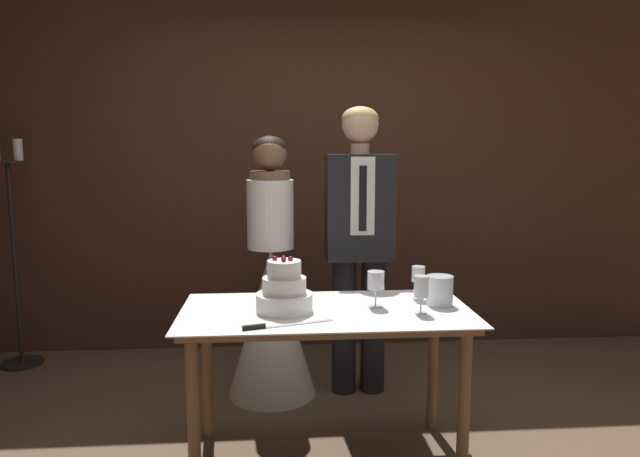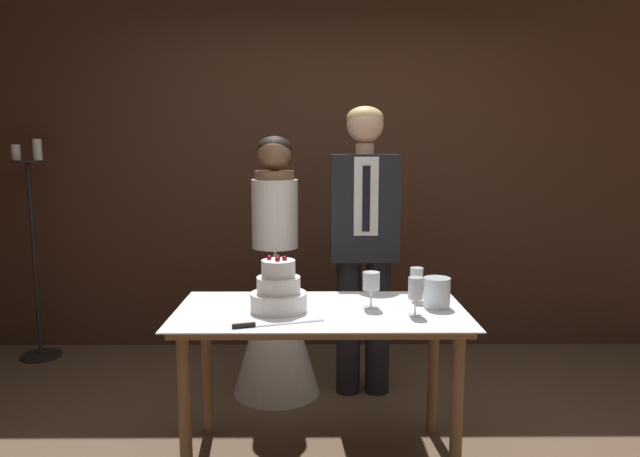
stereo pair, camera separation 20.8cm
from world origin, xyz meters
name	(u,v)px [view 2 (the right image)]	position (x,y,z in m)	size (l,w,h in m)	color
wall_back	(331,158)	(0.00, 1.94, 1.45)	(5.49, 0.12, 2.90)	#472B1E
cake_table	(321,329)	(-0.09, 0.24, 0.66)	(1.38, 0.70, 0.76)	brown
tiered_cake	(279,291)	(-0.29, 0.23, 0.85)	(0.27, 0.27, 0.27)	white
cake_knife	(261,324)	(-0.35, -0.02, 0.76)	(0.40, 0.14, 0.02)	silver
wine_glass_near	(417,277)	(0.39, 0.40, 0.88)	(0.07, 0.07, 0.17)	silver
wine_glass_middle	(415,290)	(0.34, 0.14, 0.87)	(0.07, 0.07, 0.18)	silver
wine_glass_far	(371,282)	(0.15, 0.27, 0.88)	(0.08, 0.08, 0.18)	silver
hurricane_candle	(437,293)	(0.47, 0.28, 0.83)	(0.13, 0.13, 0.15)	silver
bride	(276,301)	(-0.36, 1.01, 0.59)	(0.54, 0.54, 1.59)	white
groom	(364,234)	(0.18, 1.01, 1.00)	(0.41, 0.25, 1.77)	black
candle_stand	(35,260)	(-2.13, 1.63, 0.73)	(0.28, 0.28, 1.58)	black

